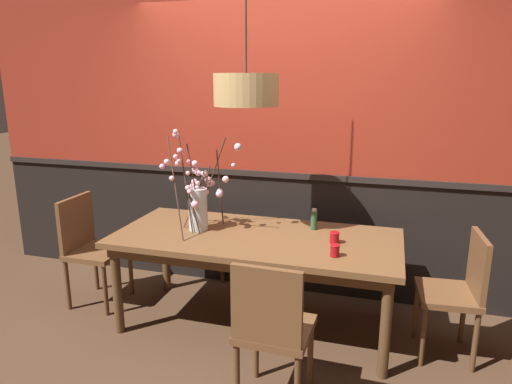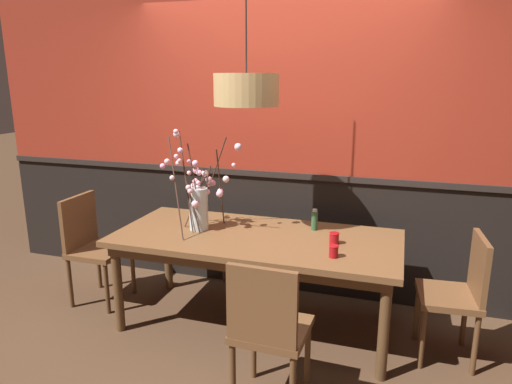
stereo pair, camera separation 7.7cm
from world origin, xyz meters
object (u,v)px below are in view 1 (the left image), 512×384
(chair_far_side_left, at_px, (247,223))
(candle_holder_nearer_center, at_px, (334,238))
(vase_with_blossoms, at_px, (198,201))
(condiment_bottle, at_px, (314,220))
(pendant_lamp, at_px, (246,90))
(chair_head_west_end, at_px, (90,244))
(dining_table, at_px, (256,245))
(candle_holder_nearer_edge, at_px, (335,250))
(chair_near_side_right, at_px, (272,327))
(chair_head_east_end, at_px, (459,288))

(chair_far_side_left, xyz_separation_m, candle_holder_nearer_center, (0.94, -0.91, 0.26))
(vase_with_blossoms, relative_size, condiment_bottle, 4.74)
(candle_holder_nearer_center, bearing_deg, vase_with_blossoms, 179.24)
(pendant_lamp, bearing_deg, chair_far_side_left, 107.82)
(condiment_bottle, bearing_deg, chair_head_west_end, -171.81)
(dining_table, relative_size, chair_head_west_end, 2.30)
(chair_head_west_end, bearing_deg, vase_with_blossoms, 0.80)
(vase_with_blossoms, xyz_separation_m, condiment_bottle, (0.85, 0.25, -0.15))
(chair_far_side_left, bearing_deg, condiment_bottle, -40.68)
(chair_far_side_left, height_order, candle_holder_nearer_center, chair_far_side_left)
(vase_with_blossoms, distance_m, candle_holder_nearer_center, 1.05)
(condiment_bottle, bearing_deg, chair_far_side_left, 139.32)
(vase_with_blossoms, bearing_deg, candle_holder_nearer_edge, -13.60)
(chair_far_side_left, bearing_deg, dining_table, -68.29)
(chair_head_west_end, distance_m, condiment_bottle, 1.89)
(dining_table, bearing_deg, candle_holder_nearer_center, -0.43)
(dining_table, relative_size, chair_near_side_right, 2.27)
(chair_near_side_right, xyz_separation_m, pendant_lamp, (-0.42, 0.87, 1.27))
(chair_head_east_end, bearing_deg, candle_holder_nearer_center, -179.21)
(chair_head_west_end, height_order, chair_near_side_right, chair_near_side_right)
(chair_head_east_end, relative_size, candle_holder_nearer_edge, 10.71)
(chair_near_side_right, relative_size, candle_holder_nearer_center, 11.25)
(chair_head_west_end, relative_size, chair_near_side_right, 0.99)
(dining_table, relative_size, candle_holder_nearer_center, 25.55)
(chair_near_side_right, xyz_separation_m, candle_holder_nearer_center, (0.23, 0.86, 0.25))
(chair_head_west_end, distance_m, chair_near_side_right, 2.00)
(candle_holder_nearer_center, bearing_deg, chair_head_west_end, -179.99)
(condiment_bottle, distance_m, pendant_lamp, 1.11)
(chair_head_west_end, relative_size, condiment_bottle, 5.56)
(chair_head_east_end, xyz_separation_m, candle_holder_nearer_edge, (-0.81, -0.26, 0.28))
(chair_far_side_left, relative_size, pendant_lamp, 0.85)
(candle_holder_nearer_center, xyz_separation_m, candle_holder_nearer_edge, (0.03, -0.25, 0.00))
(dining_table, bearing_deg, pendant_lamp, 179.26)
(dining_table, xyz_separation_m, chair_far_side_left, (-0.36, 0.90, -0.14))
(dining_table, distance_m, condiment_bottle, 0.49)
(chair_head_west_end, distance_m, candle_holder_nearer_edge, 2.10)
(dining_table, height_order, condiment_bottle, condiment_bottle)
(chair_head_east_end, relative_size, vase_with_blossoms, 1.13)
(chair_far_side_left, bearing_deg, candle_holder_nearer_center, -44.07)
(dining_table, height_order, vase_with_blossoms, vase_with_blossoms)
(chair_far_side_left, height_order, chair_head_west_end, same)
(chair_near_side_right, bearing_deg, chair_head_east_end, 39.25)
(dining_table, relative_size, candle_holder_nearer_edge, 25.55)
(chair_head_west_end, distance_m, pendant_lamp, 1.88)
(chair_head_west_end, xyz_separation_m, chair_near_side_right, (1.81, -0.86, 0.01))
(condiment_bottle, bearing_deg, chair_near_side_right, -91.96)
(chair_head_east_end, xyz_separation_m, chair_far_side_left, (-1.78, 0.90, 0.01))
(dining_table, bearing_deg, vase_with_blossoms, 178.83)
(chair_head_east_end, distance_m, candle_holder_nearer_edge, 0.89)
(chair_head_east_end, relative_size, pendant_lamp, 0.82)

